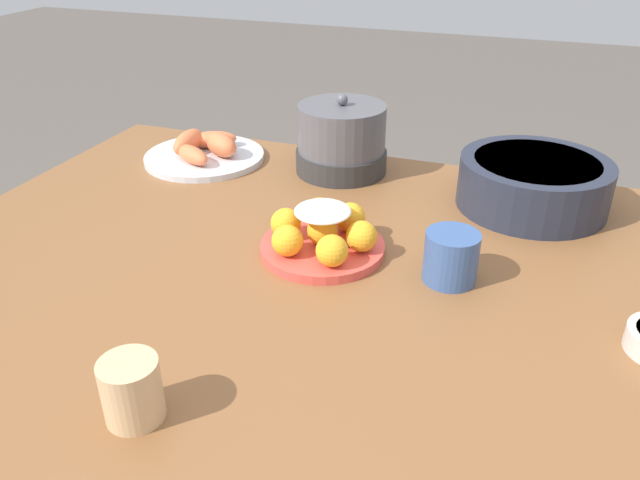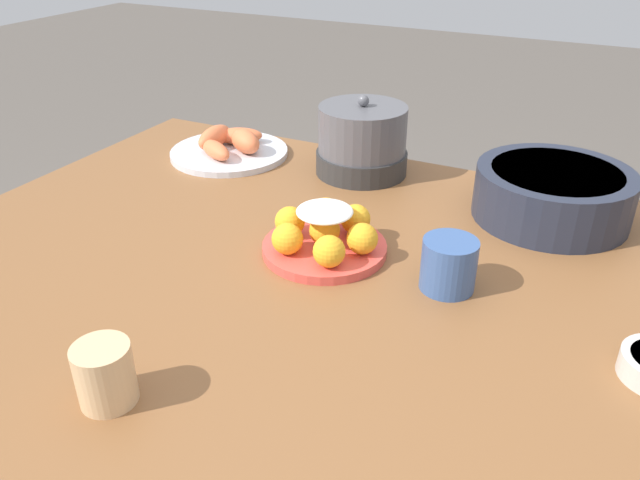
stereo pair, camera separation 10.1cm
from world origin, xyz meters
name	(u,v)px [view 2 (the right image)]	position (x,y,z in m)	size (l,w,h in m)	color
dining_table	(315,313)	(0.00, 0.00, 0.66)	(1.41, 1.06, 0.75)	brown
cake_plate	(325,235)	(-0.01, 0.06, 0.78)	(0.21, 0.21, 0.09)	#E04C42
serving_bowl	(553,193)	(0.31, 0.37, 0.80)	(0.28, 0.28, 0.10)	#232838
seafood_platter	(229,147)	(-0.41, 0.37, 0.77)	(0.27, 0.27, 0.07)	silver
cup_near	(105,374)	(-0.09, -0.37, 0.78)	(0.07, 0.07, 0.08)	#DBB27F
cup_far	(449,265)	(0.20, 0.05, 0.79)	(0.08, 0.08, 0.08)	#38568E
warming_pot	(362,141)	(-0.09, 0.41, 0.82)	(0.20, 0.20, 0.17)	#2D2D2D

